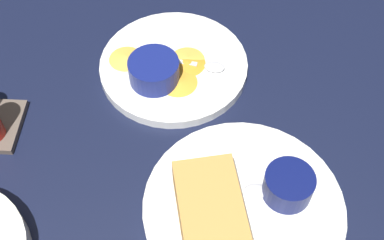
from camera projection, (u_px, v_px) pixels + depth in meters
ground_plane at (161, 215)px, 63.98cm from camera, size 110.00×110.00×3.00cm
plate_sandwich_main at (243, 208)px, 62.11cm from camera, size 25.91×25.91×1.60cm
sandwich_half_near at (211, 213)px, 58.20cm from camera, size 14.42×10.12×4.80cm
ramekin_dark_sauce at (288, 185)px, 60.85cm from camera, size 6.38×6.38×3.81cm
spoon_by_dark_ramekin at (246, 191)px, 62.21cm from camera, size 2.37×9.92×0.80cm
plate_chips_companion at (175, 66)px, 76.47cm from camera, size 23.28×23.28×1.60cm
ramekin_light_gravy at (154, 70)px, 72.24cm from camera, size 7.67×7.67×3.71cm
spoon_by_gravy_ramekin at (206, 66)px, 74.93cm from camera, size 3.03×9.96×0.80cm
plantain_chip_scatter at (171, 65)px, 75.10cm from camera, size 11.67×15.52×0.60cm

